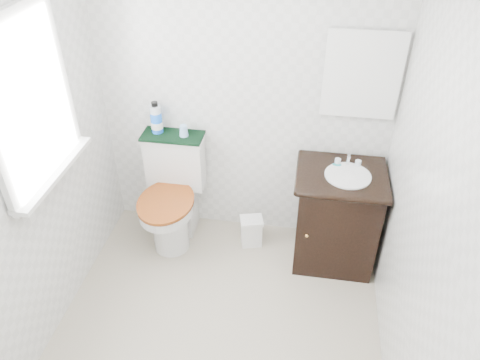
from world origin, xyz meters
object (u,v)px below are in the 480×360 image
(trash_bin, at_px, (251,231))
(toilet, at_px, (173,199))
(vanity, at_px, (337,216))
(mouthwash_bottle, at_px, (156,118))
(cup, at_px, (184,131))

(trash_bin, bearing_deg, toilet, 179.30)
(vanity, height_order, mouthwash_bottle, mouthwash_bottle)
(toilet, xyz_separation_m, vanity, (1.30, -0.06, 0.04))
(vanity, bearing_deg, trash_bin, 175.51)
(toilet, relative_size, trash_bin, 3.40)
(mouthwash_bottle, xyz_separation_m, cup, (0.22, -0.03, -0.07))
(vanity, xyz_separation_m, mouthwash_bottle, (-1.43, 0.22, 0.59))
(toilet, xyz_separation_m, trash_bin, (0.64, -0.01, -0.25))
(toilet, height_order, vanity, vanity)
(toilet, bearing_deg, vanity, -2.62)
(trash_bin, bearing_deg, mouthwash_bottle, 167.98)
(toilet, bearing_deg, cup, 54.81)
(trash_bin, xyz_separation_m, mouthwash_bottle, (-0.77, 0.16, 0.89))
(trash_bin, relative_size, mouthwash_bottle, 1.03)
(trash_bin, relative_size, cup, 3.00)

